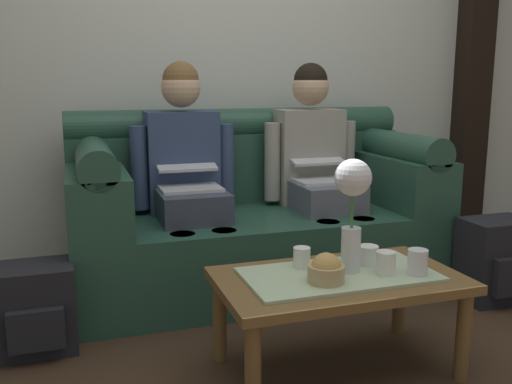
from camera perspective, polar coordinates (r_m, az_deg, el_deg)
name	(u,v)px	position (r m, az deg, el deg)	size (l,w,h in m)	color
ground_plane	(349,383)	(2.25, 9.49, -18.67)	(14.00, 14.00, 0.00)	#382619
back_wall_patterned	(226,26)	(3.56, -3.05, 16.52)	(6.00, 0.12, 2.90)	silver
timber_pillar	(474,32)	(4.25, 21.35, 14.91)	(0.20, 0.20, 2.90)	black
couch	(253,217)	(3.12, -0.27, -2.55)	(1.95, 0.88, 0.96)	#234738
person_left	(186,170)	(2.97, -7.11, 2.24)	(0.56, 0.67, 1.22)	#383D4C
person_right	(316,164)	(3.20, 6.11, 2.88)	(0.56, 0.67, 1.22)	#595B66
coffee_table	(338,288)	(2.20, 8.39, -9.63)	(0.93, 0.53, 0.40)	brown
flower_vase	(352,197)	(2.12, 9.79, -0.49)	(0.14, 0.14, 0.44)	silver
snack_bowl	(326,270)	(2.06, 7.15, -7.92)	(0.14, 0.14, 0.11)	tan
cup_near_left	(386,263)	(2.18, 13.07, -7.04)	(0.07, 0.07, 0.09)	white
cup_near_right	(368,255)	(2.29, 11.36, -6.31)	(0.08, 0.08, 0.08)	white
cup_far_center	(302,257)	(2.22, 4.68, -6.63)	(0.07, 0.07, 0.08)	white
cup_far_left	(418,262)	(2.21, 16.13, -6.84)	(0.08, 0.08, 0.10)	silver
backpack_left	(38,309)	(2.55, -21.36, -11.03)	(0.31, 0.29, 0.37)	black
backpack_right	(496,261)	(3.15, 23.28, -6.44)	(0.35, 0.28, 0.43)	black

